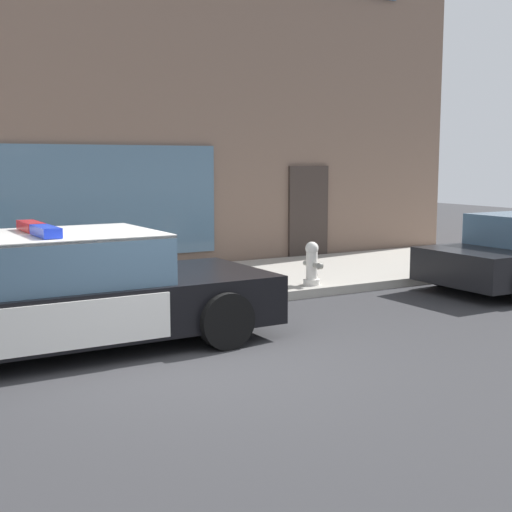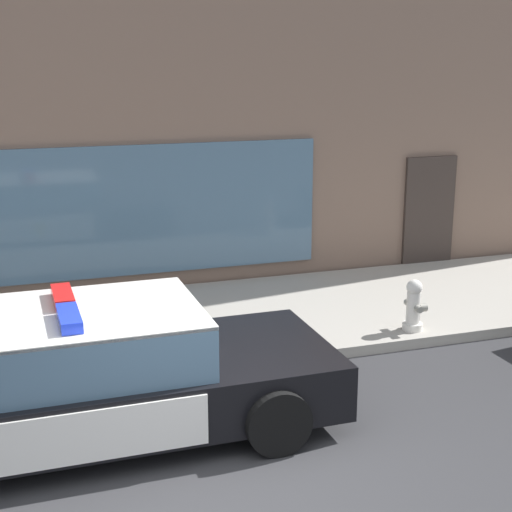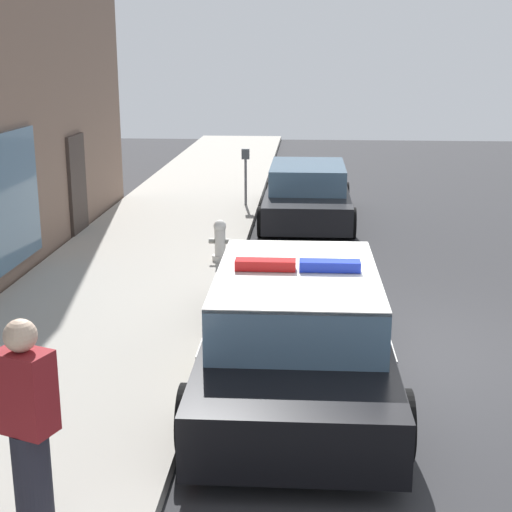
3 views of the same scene
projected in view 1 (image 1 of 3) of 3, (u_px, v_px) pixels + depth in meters
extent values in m
plane|color=#303033|center=(193.00, 366.00, 7.58)|extent=(48.00, 48.00, 0.00)
cube|color=#A39E93|center=(82.00, 296.00, 11.16)|extent=(48.00, 3.43, 0.15)
cube|color=#382D28|center=(308.00, 214.00, 15.27)|extent=(1.00, 0.08, 2.10)
cube|color=black|center=(59.00, 308.00, 8.19)|extent=(5.14, 1.97, 0.60)
cube|color=silver|center=(187.00, 282.00, 8.99)|extent=(1.76, 1.91, 0.05)
cube|color=silver|center=(31.00, 295.00, 8.97)|extent=(2.16, 0.05, 0.51)
cube|color=silver|center=(74.00, 326.00, 7.30)|extent=(2.16, 0.05, 0.51)
cube|color=yellow|center=(31.00, 295.00, 8.98)|extent=(0.22, 0.01, 0.26)
cube|color=slate|center=(39.00, 261.00, 8.01)|extent=(2.68, 1.76, 0.60)
cube|color=silver|center=(38.00, 236.00, 7.97)|extent=(2.68, 1.76, 0.04)
cube|color=red|center=(31.00, 226.00, 8.25)|extent=(0.20, 0.66, 0.11)
cube|color=blue|center=(46.00, 231.00, 7.66)|extent=(0.20, 0.66, 0.11)
cylinder|color=black|center=(161.00, 294.00, 9.89)|extent=(0.68, 0.22, 0.68)
cylinder|color=black|center=(226.00, 321.00, 8.24)|extent=(0.68, 0.22, 0.68)
cylinder|color=silver|center=(312.00, 282.00, 11.69)|extent=(0.28, 0.28, 0.10)
cylinder|color=silver|center=(312.00, 266.00, 11.65)|extent=(0.19, 0.19, 0.45)
sphere|color=silver|center=(312.00, 248.00, 11.61)|extent=(0.22, 0.22, 0.22)
cylinder|color=gray|center=(312.00, 244.00, 11.60)|extent=(0.06, 0.06, 0.05)
cylinder|color=gray|center=(317.00, 265.00, 11.53)|extent=(0.09, 0.10, 0.09)
cylinder|color=gray|center=(307.00, 263.00, 11.77)|extent=(0.09, 0.10, 0.09)
cylinder|color=gray|center=(319.00, 266.00, 11.73)|extent=(0.10, 0.12, 0.12)
cylinder|color=black|center=(444.00, 268.00, 12.36)|extent=(0.64, 0.20, 0.64)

